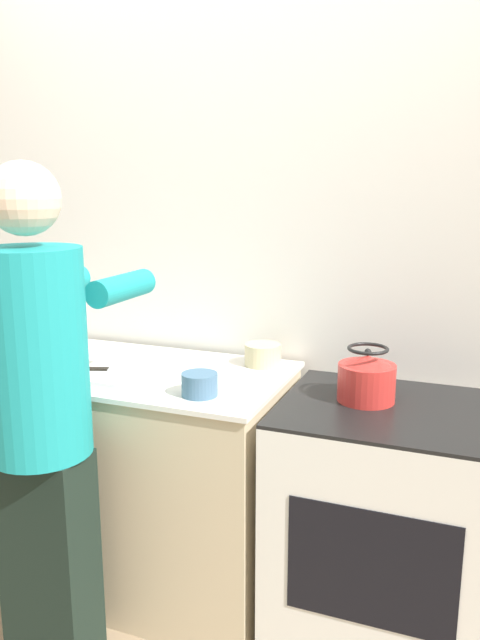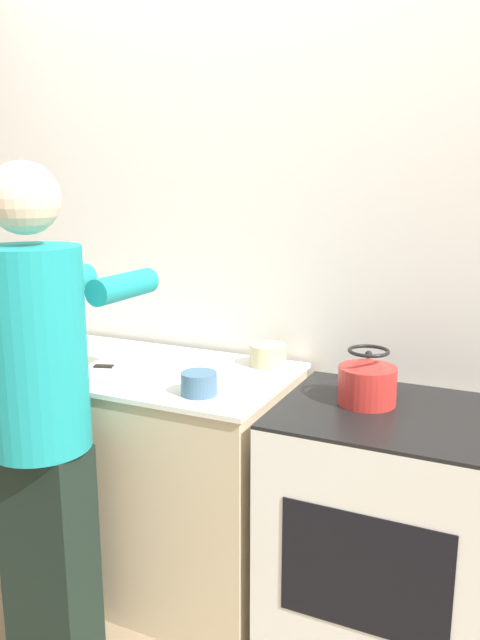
# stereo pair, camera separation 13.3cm
# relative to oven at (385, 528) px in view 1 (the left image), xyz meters

# --- Properties ---
(wall_back) EXTENTS (8.00, 0.05, 2.60)m
(wall_back) POSITION_rel_oven_xyz_m (-0.68, 0.39, 0.86)
(wall_back) COLOR silver
(wall_back) RESTS_ON ground_plane
(counter) EXTENTS (1.35, 0.66, 0.90)m
(counter) POSITION_rel_oven_xyz_m (-1.07, 0.01, 0.01)
(counter) COLOR #C6B28E
(counter) RESTS_ON ground_plane
(oven) EXTENTS (0.73, 0.62, 0.88)m
(oven) POSITION_rel_oven_xyz_m (0.00, 0.00, 0.00)
(oven) COLOR silver
(oven) RESTS_ON ground_plane
(person) EXTENTS (0.36, 0.60, 1.67)m
(person) POSITION_rel_oven_xyz_m (-1.01, -0.50, 0.47)
(person) COLOR black
(person) RESTS_ON ground_plane
(cutting_board) EXTENTS (0.28, 0.24, 0.02)m
(cutting_board) POSITION_rel_oven_xyz_m (-1.00, -0.12, 0.47)
(cutting_board) COLOR silver
(cutting_board) RESTS_ON counter
(knife) EXTENTS (0.20, 0.09, 0.01)m
(knife) POSITION_rel_oven_xyz_m (-1.01, -0.09, 0.48)
(knife) COLOR silver
(knife) RESTS_ON cutting_board
(kettle) EXTENTS (0.19, 0.19, 0.19)m
(kettle) POSITION_rel_oven_xyz_m (-0.09, 0.03, 0.52)
(kettle) COLOR red
(kettle) RESTS_ON oven
(bowl_prep) EXTENTS (0.14, 0.14, 0.08)m
(bowl_prep) POSITION_rel_oven_xyz_m (-0.53, 0.23, 0.50)
(bowl_prep) COLOR #C6B789
(bowl_prep) RESTS_ON counter
(bowl_mixing) EXTENTS (0.12, 0.12, 0.08)m
(bowl_mixing) POSITION_rel_oven_xyz_m (-0.61, -0.18, 0.50)
(bowl_mixing) COLOR #426684
(bowl_mixing) RESTS_ON counter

